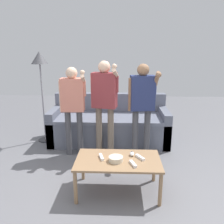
# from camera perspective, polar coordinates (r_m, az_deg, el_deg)

# --- Properties ---
(ground_plane) EXTENTS (12.00, 12.00, 0.00)m
(ground_plane) POSITION_cam_1_polar(r_m,az_deg,el_deg) (3.18, -0.21, -17.92)
(ground_plane) COLOR slate
(couch) EXTENTS (2.19, 0.90, 0.88)m
(couch) POSITION_cam_1_polar(r_m,az_deg,el_deg) (4.50, -0.64, -3.20)
(couch) COLOR slate
(couch) RESTS_ON ground
(coffee_table) EXTENTS (1.03, 0.59, 0.44)m
(coffee_table) POSITION_cam_1_polar(r_m,az_deg,el_deg) (2.91, 1.50, -12.43)
(coffee_table) COLOR #997551
(coffee_table) RESTS_ON ground
(snack_bowl) EXTENTS (0.17, 0.17, 0.06)m
(snack_bowl) POSITION_cam_1_polar(r_m,az_deg,el_deg) (2.82, 0.96, -11.45)
(snack_bowl) COLOR beige
(snack_bowl) RESTS_ON coffee_table
(game_remote_nunchuk) EXTENTS (0.06, 0.09, 0.05)m
(game_remote_nunchuk) POSITION_cam_1_polar(r_m,az_deg,el_deg) (2.97, 4.92, -10.19)
(game_remote_nunchuk) COLOR white
(game_remote_nunchuk) RESTS_ON coffee_table
(floor_lamp) EXTENTS (0.30, 0.30, 1.69)m
(floor_lamp) POSITION_cam_1_polar(r_m,az_deg,el_deg) (4.47, -17.25, 10.68)
(floor_lamp) COLOR #2D2D33
(floor_lamp) RESTS_ON ground
(player_left) EXTENTS (0.44, 0.28, 1.47)m
(player_left) POSITION_cam_1_polar(r_m,az_deg,el_deg) (3.78, -9.58, 2.59)
(player_left) COLOR #47474C
(player_left) RESTS_ON ground
(player_center) EXTENTS (0.46, 0.38, 1.56)m
(player_center) POSITION_cam_1_polar(r_m,az_deg,el_deg) (3.75, -1.85, 3.63)
(player_center) COLOR #756656
(player_center) RESTS_ON ground
(player_right) EXTENTS (0.48, 0.35, 1.52)m
(player_right) POSITION_cam_1_polar(r_m,az_deg,el_deg) (3.71, 7.42, 2.96)
(player_right) COLOR #47474C
(player_right) RESTS_ON ground
(game_remote_wand_near) EXTENTS (0.08, 0.16, 0.03)m
(game_remote_wand_near) POSITION_cam_1_polar(r_m,az_deg,el_deg) (2.90, -2.62, -11.00)
(game_remote_wand_near) COLOR white
(game_remote_wand_near) RESTS_ON coffee_table
(game_remote_wand_far) EXTENTS (0.09, 0.16, 0.03)m
(game_remote_wand_far) POSITION_cam_1_polar(r_m,az_deg,el_deg) (2.76, 5.19, -12.56)
(game_remote_wand_far) COLOR white
(game_remote_wand_far) RESTS_ON coffee_table
(game_remote_wand_spare) EXTENTS (0.12, 0.15, 0.03)m
(game_remote_wand_spare) POSITION_cam_1_polar(r_m,az_deg,el_deg) (2.92, 6.89, -10.98)
(game_remote_wand_spare) COLOR white
(game_remote_wand_spare) RESTS_ON coffee_table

